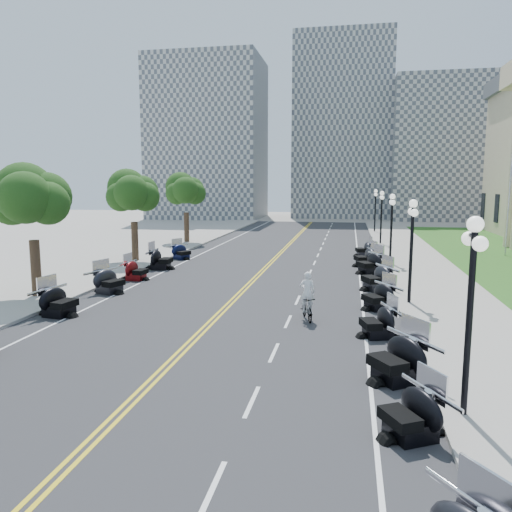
# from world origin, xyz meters

# --- Properties ---
(ground) EXTENTS (160.00, 160.00, 0.00)m
(ground) POSITION_xyz_m (0.00, 0.00, 0.00)
(ground) COLOR gray
(road) EXTENTS (16.00, 90.00, 0.01)m
(road) POSITION_xyz_m (0.00, 10.00, 0.00)
(road) COLOR #333335
(road) RESTS_ON ground
(centerline_yellow_a) EXTENTS (0.12, 90.00, 0.00)m
(centerline_yellow_a) POSITION_xyz_m (-0.12, 10.00, 0.01)
(centerline_yellow_a) COLOR yellow
(centerline_yellow_a) RESTS_ON road
(centerline_yellow_b) EXTENTS (0.12, 90.00, 0.00)m
(centerline_yellow_b) POSITION_xyz_m (0.12, 10.00, 0.01)
(centerline_yellow_b) COLOR yellow
(centerline_yellow_b) RESTS_ON road
(edge_line_north) EXTENTS (0.12, 90.00, 0.00)m
(edge_line_north) POSITION_xyz_m (6.40, 10.00, 0.01)
(edge_line_north) COLOR white
(edge_line_north) RESTS_ON road
(edge_line_south) EXTENTS (0.12, 90.00, 0.00)m
(edge_line_south) POSITION_xyz_m (-6.40, 10.00, 0.01)
(edge_line_south) COLOR white
(edge_line_south) RESTS_ON road
(lane_dash_3) EXTENTS (0.12, 2.00, 0.00)m
(lane_dash_3) POSITION_xyz_m (3.20, -12.00, 0.01)
(lane_dash_3) COLOR white
(lane_dash_3) RESTS_ON road
(lane_dash_4) EXTENTS (0.12, 2.00, 0.00)m
(lane_dash_4) POSITION_xyz_m (3.20, -8.00, 0.01)
(lane_dash_4) COLOR white
(lane_dash_4) RESTS_ON road
(lane_dash_5) EXTENTS (0.12, 2.00, 0.00)m
(lane_dash_5) POSITION_xyz_m (3.20, -4.00, 0.01)
(lane_dash_5) COLOR white
(lane_dash_5) RESTS_ON road
(lane_dash_6) EXTENTS (0.12, 2.00, 0.00)m
(lane_dash_6) POSITION_xyz_m (3.20, 0.00, 0.01)
(lane_dash_6) COLOR white
(lane_dash_6) RESTS_ON road
(lane_dash_7) EXTENTS (0.12, 2.00, 0.00)m
(lane_dash_7) POSITION_xyz_m (3.20, 4.00, 0.01)
(lane_dash_7) COLOR white
(lane_dash_7) RESTS_ON road
(lane_dash_8) EXTENTS (0.12, 2.00, 0.00)m
(lane_dash_8) POSITION_xyz_m (3.20, 8.00, 0.01)
(lane_dash_8) COLOR white
(lane_dash_8) RESTS_ON road
(lane_dash_9) EXTENTS (0.12, 2.00, 0.00)m
(lane_dash_9) POSITION_xyz_m (3.20, 12.00, 0.01)
(lane_dash_9) COLOR white
(lane_dash_9) RESTS_ON road
(lane_dash_10) EXTENTS (0.12, 2.00, 0.00)m
(lane_dash_10) POSITION_xyz_m (3.20, 16.00, 0.01)
(lane_dash_10) COLOR white
(lane_dash_10) RESTS_ON road
(lane_dash_11) EXTENTS (0.12, 2.00, 0.00)m
(lane_dash_11) POSITION_xyz_m (3.20, 20.00, 0.01)
(lane_dash_11) COLOR white
(lane_dash_11) RESTS_ON road
(lane_dash_12) EXTENTS (0.12, 2.00, 0.00)m
(lane_dash_12) POSITION_xyz_m (3.20, 24.00, 0.01)
(lane_dash_12) COLOR white
(lane_dash_12) RESTS_ON road
(lane_dash_13) EXTENTS (0.12, 2.00, 0.00)m
(lane_dash_13) POSITION_xyz_m (3.20, 28.00, 0.01)
(lane_dash_13) COLOR white
(lane_dash_13) RESTS_ON road
(lane_dash_14) EXTENTS (0.12, 2.00, 0.00)m
(lane_dash_14) POSITION_xyz_m (3.20, 32.00, 0.01)
(lane_dash_14) COLOR white
(lane_dash_14) RESTS_ON road
(lane_dash_15) EXTENTS (0.12, 2.00, 0.00)m
(lane_dash_15) POSITION_xyz_m (3.20, 36.00, 0.01)
(lane_dash_15) COLOR white
(lane_dash_15) RESTS_ON road
(lane_dash_16) EXTENTS (0.12, 2.00, 0.00)m
(lane_dash_16) POSITION_xyz_m (3.20, 40.00, 0.01)
(lane_dash_16) COLOR white
(lane_dash_16) RESTS_ON road
(lane_dash_17) EXTENTS (0.12, 2.00, 0.00)m
(lane_dash_17) POSITION_xyz_m (3.20, 44.00, 0.01)
(lane_dash_17) COLOR white
(lane_dash_17) RESTS_ON road
(lane_dash_18) EXTENTS (0.12, 2.00, 0.00)m
(lane_dash_18) POSITION_xyz_m (3.20, 48.00, 0.01)
(lane_dash_18) COLOR white
(lane_dash_18) RESTS_ON road
(lane_dash_19) EXTENTS (0.12, 2.00, 0.00)m
(lane_dash_19) POSITION_xyz_m (3.20, 52.00, 0.01)
(lane_dash_19) COLOR white
(lane_dash_19) RESTS_ON road
(sidewalk_north) EXTENTS (5.00, 90.00, 0.15)m
(sidewalk_north) POSITION_xyz_m (10.50, 10.00, 0.07)
(sidewalk_north) COLOR #9E9991
(sidewalk_north) RESTS_ON ground
(sidewalk_south) EXTENTS (5.00, 90.00, 0.15)m
(sidewalk_south) POSITION_xyz_m (-10.50, 10.00, 0.07)
(sidewalk_south) COLOR #9E9991
(sidewalk_south) RESTS_ON ground
(distant_block_a) EXTENTS (18.00, 14.00, 26.00)m
(distant_block_a) POSITION_xyz_m (-18.00, 62.00, 13.00)
(distant_block_a) COLOR gray
(distant_block_a) RESTS_ON ground
(distant_block_b) EXTENTS (16.00, 12.00, 30.00)m
(distant_block_b) POSITION_xyz_m (4.00, 68.00, 15.00)
(distant_block_b) COLOR gray
(distant_block_b) RESTS_ON ground
(distant_block_c) EXTENTS (20.00, 14.00, 22.00)m
(distant_block_c) POSITION_xyz_m (22.00, 65.00, 11.00)
(distant_block_c) COLOR gray
(distant_block_c) RESTS_ON ground
(street_lamp_1) EXTENTS (0.50, 1.20, 4.90)m
(street_lamp_1) POSITION_xyz_m (8.60, -8.00, 2.60)
(street_lamp_1) COLOR black
(street_lamp_1) RESTS_ON sidewalk_north
(street_lamp_2) EXTENTS (0.50, 1.20, 4.90)m
(street_lamp_2) POSITION_xyz_m (8.60, 4.00, 2.60)
(street_lamp_2) COLOR black
(street_lamp_2) RESTS_ON sidewalk_north
(street_lamp_3) EXTENTS (0.50, 1.20, 4.90)m
(street_lamp_3) POSITION_xyz_m (8.60, 16.00, 2.60)
(street_lamp_3) COLOR black
(street_lamp_3) RESTS_ON sidewalk_north
(street_lamp_4) EXTENTS (0.50, 1.20, 4.90)m
(street_lamp_4) POSITION_xyz_m (8.60, 28.00, 2.60)
(street_lamp_4) COLOR black
(street_lamp_4) RESTS_ON sidewalk_north
(street_lamp_5) EXTENTS (0.50, 1.20, 4.90)m
(street_lamp_5) POSITION_xyz_m (8.60, 40.00, 2.60)
(street_lamp_5) COLOR black
(street_lamp_5) RESTS_ON sidewalk_north
(flagpole) EXTENTS (1.10, 0.20, 10.00)m
(flagpole) POSITION_xyz_m (18.00, 22.00, 5.00)
(flagpole) COLOR silver
(flagpole) RESTS_ON ground
(tree_2) EXTENTS (4.80, 4.80, 9.20)m
(tree_2) POSITION_xyz_m (-10.00, 2.00, 4.75)
(tree_2) COLOR #235619
(tree_2) RESTS_ON sidewalk_south
(tree_3) EXTENTS (4.80, 4.80, 9.20)m
(tree_3) POSITION_xyz_m (-10.00, 14.00, 4.75)
(tree_3) COLOR #235619
(tree_3) RESTS_ON sidewalk_south
(tree_4) EXTENTS (4.80, 4.80, 9.20)m
(tree_4) POSITION_xyz_m (-10.00, 26.00, 4.75)
(tree_4) COLOR #235619
(tree_4) RESTS_ON sidewalk_south
(motorcycle_n_3) EXTENTS (2.54, 2.54, 1.30)m
(motorcycle_n_3) POSITION_xyz_m (7.18, -9.19, 0.65)
(motorcycle_n_3) COLOR black
(motorcycle_n_3) RESTS_ON road
(motorcycle_n_4) EXTENTS (3.03, 3.03, 1.53)m
(motorcycle_n_4) POSITION_xyz_m (7.17, -5.82, 0.77)
(motorcycle_n_4) COLOR black
(motorcycle_n_4) RESTS_ON road
(motorcycle_n_5) EXTENTS (2.40, 2.40, 1.34)m
(motorcycle_n_5) POSITION_xyz_m (6.85, -1.50, 0.67)
(motorcycle_n_5) COLOR black
(motorcycle_n_5) RESTS_ON road
(motorcycle_n_6) EXTENTS (2.68, 2.68, 1.37)m
(motorcycle_n_6) POSITION_xyz_m (7.09, 2.83, 0.69)
(motorcycle_n_6) COLOR black
(motorcycle_n_6) RESTS_ON road
(motorcycle_n_7) EXTENTS (2.93, 2.93, 1.55)m
(motorcycle_n_7) POSITION_xyz_m (7.23, 7.16, 0.77)
(motorcycle_n_7) COLOR black
(motorcycle_n_7) RESTS_ON road
(motorcycle_n_8) EXTENTS (2.96, 2.96, 1.54)m
(motorcycle_n_8) POSITION_xyz_m (7.04, 12.26, 0.77)
(motorcycle_n_8) COLOR black
(motorcycle_n_8) RESTS_ON road
(motorcycle_n_9) EXTENTS (2.67, 2.67, 1.49)m
(motorcycle_n_9) POSITION_xyz_m (6.83, 15.01, 0.74)
(motorcycle_n_9) COLOR black
(motorcycle_n_9) RESTS_ON road
(motorcycle_n_10) EXTENTS (2.21, 2.21, 1.32)m
(motorcycle_n_10) POSITION_xyz_m (6.84, 20.04, 0.66)
(motorcycle_n_10) COLOR black
(motorcycle_n_10) RESTS_ON road
(motorcycle_s_5) EXTENTS (2.38, 2.38, 1.45)m
(motorcycle_s_5) POSITION_xyz_m (-6.92, -0.97, 0.73)
(motorcycle_s_5) COLOR black
(motorcycle_s_5) RESTS_ON road
(motorcycle_s_6) EXTENTS (2.63, 2.63, 1.44)m
(motorcycle_s_6) POSITION_xyz_m (-6.91, 3.77, 0.72)
(motorcycle_s_6) COLOR black
(motorcycle_s_6) RESTS_ON road
(motorcycle_s_7) EXTENTS (1.98, 1.98, 1.32)m
(motorcycle_s_7) POSITION_xyz_m (-7.02, 7.44, 0.66)
(motorcycle_s_7) COLOR #590A0C
(motorcycle_s_7) RESTS_ON road
(motorcycle_s_8) EXTENTS (2.30, 2.30, 1.54)m
(motorcycle_s_8) POSITION_xyz_m (-6.94, 11.31, 0.77)
(motorcycle_s_8) COLOR black
(motorcycle_s_8) RESTS_ON road
(motorcycle_s_9) EXTENTS (2.51, 2.51, 1.28)m
(motorcycle_s_9) POSITION_xyz_m (-7.07, 15.94, 0.64)
(motorcycle_s_9) COLOR black
(motorcycle_s_9) RESTS_ON road
(bicycle) EXTENTS (1.01, 1.84, 1.06)m
(bicycle) POSITION_xyz_m (3.97, 0.39, 0.53)
(bicycle) COLOR #A51414
(bicycle) RESTS_ON road
(cyclist_rider) EXTENTS (0.65, 0.43, 1.78)m
(cyclist_rider) POSITION_xyz_m (3.97, 0.39, 1.95)
(cyclist_rider) COLOR silver
(cyclist_rider) RESTS_ON bicycle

